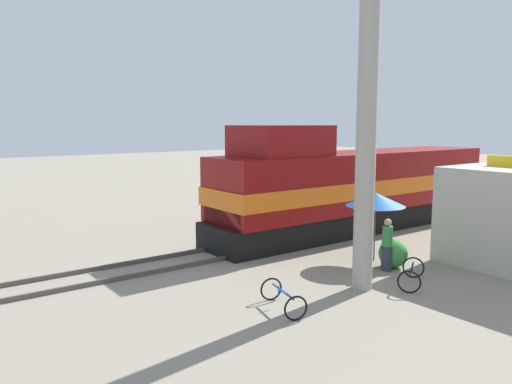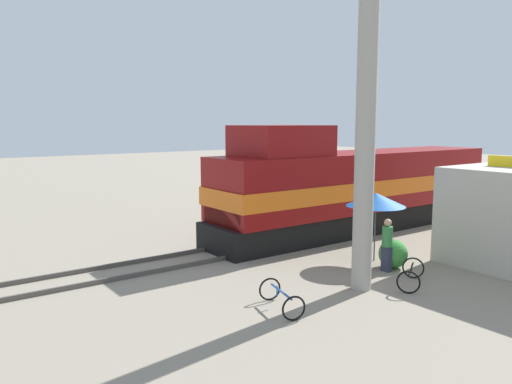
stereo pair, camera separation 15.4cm
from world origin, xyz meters
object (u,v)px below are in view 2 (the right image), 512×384
at_px(person_bystander, 387,243).
at_px(utility_pole, 367,93).
at_px(vendor_umbrella, 376,200).
at_px(bicycle, 411,274).
at_px(bicycle_spare, 281,298).
at_px(locomotive, 353,188).

bearing_deg(person_bystander, utility_pole, -70.70).
xyz_separation_m(utility_pole, vendor_umbrella, (-1.78, 2.65, -3.47)).
distance_m(bicycle, bicycle_spare, 4.42).
relative_size(locomotive, person_bystander, 8.91).
distance_m(locomotive, person_bystander, 6.31).
bearing_deg(locomotive, utility_pole, -45.33).
bearing_deg(bicycle_spare, vendor_umbrella, -147.90).
height_order(utility_pole, bicycle_spare, utility_pole).
bearing_deg(locomotive, bicycle, -34.25).
bearing_deg(locomotive, person_bystander, -37.04).
height_order(locomotive, vendor_umbrella, locomotive).
height_order(vendor_umbrella, bicycle, vendor_umbrella).
bearing_deg(vendor_umbrella, bicycle, -26.77).
bearing_deg(utility_pole, bicycle_spare, -91.87).
distance_m(locomotive, utility_pole, 8.87).
bearing_deg(vendor_umbrella, bicycle_spare, -73.26).
xyz_separation_m(locomotive, person_bystander, (4.98, -3.75, -1.00)).
bearing_deg(bicycle, bicycle_spare, 48.46).
bearing_deg(locomotive, vendor_umbrella, -38.38).
relative_size(utility_pole, bicycle, 6.62).
relative_size(locomotive, bicycle_spare, 9.18).
bearing_deg(bicycle, utility_pole, 32.87).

